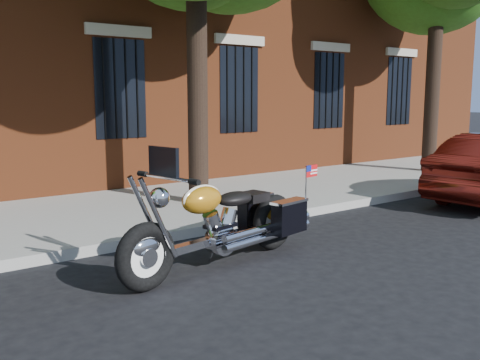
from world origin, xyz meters
TOP-DOWN VIEW (x-y plane):
  - ground at (0.00, 0.00)m, footprint 120.00×120.00m
  - curb at (0.00, 1.38)m, footprint 40.00×0.16m
  - sidewalk at (0.00, 3.26)m, footprint 40.00×3.60m
  - motorcycle at (-0.94, -0.04)m, footprint 3.05×1.21m

SIDE VIEW (x-z plane):
  - ground at x=0.00m, z-range 0.00..0.00m
  - curb at x=0.00m, z-range 0.00..0.15m
  - sidewalk at x=0.00m, z-range 0.00..0.15m
  - motorcycle at x=-0.94m, z-range -0.25..1.28m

